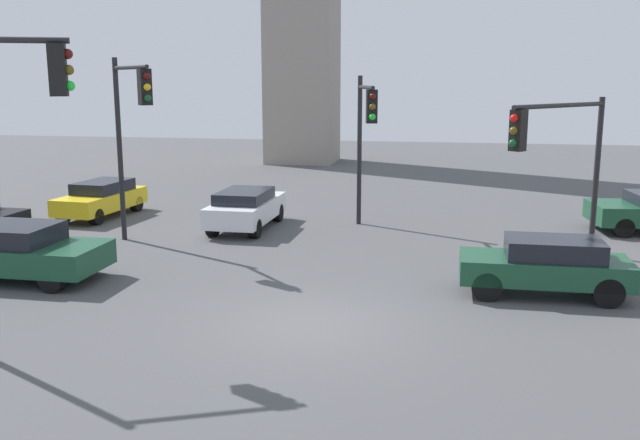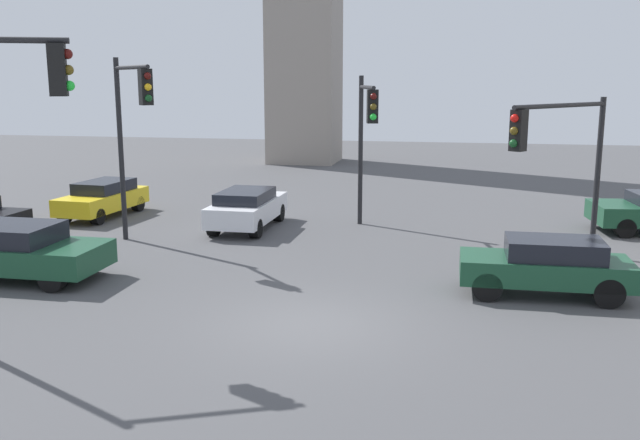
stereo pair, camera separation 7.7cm
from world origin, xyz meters
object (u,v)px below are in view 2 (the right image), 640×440
Objects in this scene: traffic_light_2 at (366,124)px; car_3 at (247,208)px; car_2 at (547,265)px; car_6 at (103,198)px; traffic_light_0 at (560,145)px; car_1 at (11,250)px; traffic_light_3 at (132,116)px.

traffic_light_2 is 1.24× the size of car_3.
car_6 is (-15.12, 7.00, -0.04)m from car_2.
car_6 is (-15.58, 4.45, -2.65)m from traffic_light_0.
car_3 is at bearing -104.26° from traffic_light_2.
traffic_light_0 is 16.42m from car_6.
car_2 reaches higher than car_6.
car_1 is 8.34m from car_6.
car_6 is at bearing -69.31° from traffic_light_0.
car_1 is 1.12× the size of car_3.
traffic_light_2 reaches higher than car_3.
traffic_light_3 is 5.28m from car_1.
car_2 is 0.95× the size of car_6.
traffic_light_3 reaches higher than car_6.
traffic_light_2 is at bearing -84.79° from traffic_light_0.
traffic_light_2 is 11.20m from car_1.
car_1 is 1.14× the size of car_6.
car_3 is at bearing -33.52° from car_2.
traffic_light_3 is 12.42m from car_2.
traffic_light_0 is at bearing -108.84° from car_3.
traffic_light_2 is 1.10× the size of car_1.
car_1 is 1.20× the size of car_2.
traffic_light_0 is 3.69m from car_2.
traffic_light_3 is 1.22× the size of car_1.
traffic_light_0 is at bearing 14.94° from car_1.
traffic_light_3 reaches higher than car_2.
traffic_light_3 is (-12.14, 0.17, 0.62)m from traffic_light_0.
traffic_light_0 is at bearing 44.50° from traffic_light_2.
car_1 is at bearing 17.45° from car_6.
car_3 is 6.03m from car_6.
traffic_light_2 is at bearing 40.81° from car_1.
traffic_light_2 is at bearing -49.91° from car_2.
traffic_light_2 reaches higher than car_2.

